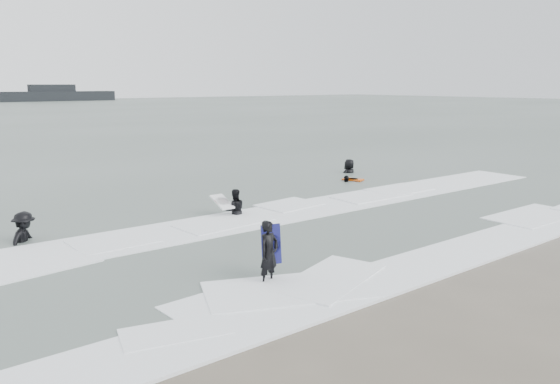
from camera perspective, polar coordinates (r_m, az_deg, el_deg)
ground at (r=14.67m, az=12.00°, el=-7.27°), size 320.00×320.00×0.00m
surfer_centre at (r=12.91m, az=-1.15°, el=-9.62°), size 0.64×0.50×1.55m
surfer_wading at (r=19.31m, az=-4.73°, el=-2.56°), size 0.91×0.81×1.53m
surfer_breaker at (r=17.70m, az=-25.07°, el=-4.90°), size 1.29×1.31×1.81m
surfer_right_near at (r=25.89m, az=6.94°, el=0.94°), size 0.75×0.95×1.51m
surfer_right_far at (r=28.61m, az=7.24°, el=1.92°), size 1.05×0.81×1.91m
surf_foam at (r=17.18m, az=2.63°, el=-4.14°), size 30.03×9.06×0.09m
bodyboards at (r=19.43m, az=1.26°, el=-0.93°), size 11.58×8.93×1.25m
vessel_horizon at (r=158.79m, az=-22.69°, el=9.33°), size 31.84×5.69×4.32m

